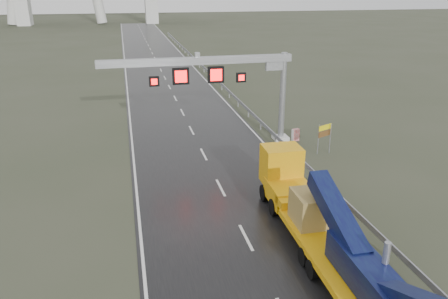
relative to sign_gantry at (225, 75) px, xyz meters
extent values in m
plane|color=#343A28|center=(-2.10, -17.99, -5.61)|extent=(400.00, 400.00, 0.00)
cube|color=black|center=(-2.10, 22.01, -5.60)|extent=(11.00, 200.00, 0.02)
cube|color=silver|center=(4.80, 0.01, -5.46)|extent=(1.20, 1.20, 0.30)
cylinder|color=gray|center=(4.80, 0.01, -2.01)|extent=(0.48, 0.48, 7.20)
cube|color=gray|center=(-2.10, 0.01, 1.19)|extent=(14.80, 0.55, 0.55)
cube|color=gray|center=(4.00, 0.01, 0.69)|extent=(1.40, 0.35, 0.90)
cube|color=gray|center=(-2.10, 0.01, 1.64)|extent=(0.35, 0.35, 0.35)
cube|color=black|center=(-3.40, -0.04, 0.09)|extent=(1.25, 0.25, 1.25)
cube|color=#FF0C0C|center=(-3.40, -0.18, 0.09)|extent=(0.90, 0.02, 0.90)
cube|color=black|center=(-0.70, -0.04, 0.09)|extent=(1.25, 0.25, 1.25)
cube|color=#FF0C0C|center=(-0.70, -0.18, 0.09)|extent=(0.90, 0.02, 0.90)
cube|color=black|center=(-5.40, -0.04, -0.21)|extent=(0.75, 0.25, 0.75)
cube|color=#FF0C0C|center=(-5.40, -0.18, -0.21)|extent=(0.54, 0.02, 0.54)
cube|color=black|center=(1.30, -0.04, -0.21)|extent=(0.75, 0.25, 0.75)
cube|color=#FF0C0C|center=(1.30, -0.18, -0.21)|extent=(0.54, 0.02, 0.54)
cube|color=#E9AA0C|center=(0.95, -19.58, -4.68)|extent=(2.72, 12.42, 0.31)
cube|color=#E9AA0C|center=(1.08, -13.04, -4.33)|extent=(2.32, 1.11, 0.44)
cube|color=#E9AA0C|center=(1.11, -11.62, -4.55)|extent=(2.35, 2.70, 1.06)
cube|color=#E9AA0C|center=(1.14, -10.03, -3.49)|extent=(2.24, 1.81, 2.30)
cube|color=black|center=(1.16, -9.13, -3.23)|extent=(2.03, 0.08, 1.06)
cube|color=#100F47|center=(0.93, -20.46, -3.85)|extent=(1.34, 5.33, 1.24)
cube|color=#100F47|center=(0.99, -17.37, -2.78)|extent=(0.98, 4.88, 2.26)
cylinder|color=gray|center=(1.46, -20.47, -3.05)|extent=(0.27, 0.27, 1.41)
cube|color=tan|center=(1.04, -14.98, -3.73)|extent=(1.98, 1.98, 1.59)
cylinder|color=black|center=(0.99, -17.37, -5.17)|extent=(2.58, 0.93, 0.88)
cylinder|color=black|center=(1.14, -10.21, -5.13)|extent=(2.40, 1.02, 0.97)
cylinder|color=gray|center=(6.41, -3.77, -4.45)|extent=(0.08, 0.08, 2.33)
cylinder|color=gray|center=(7.38, -3.77, -4.45)|extent=(0.08, 0.08, 2.33)
cube|color=yellow|center=(6.90, -3.77, -3.52)|extent=(1.26, 0.63, 0.39)
cube|color=brown|center=(6.90, -3.77, -4.01)|extent=(1.26, 0.63, 0.44)
cube|color=red|center=(5.90, -0.54, -5.11)|extent=(0.65, 0.44, 1.00)
camera|label=1|loc=(-7.49, -32.55, 6.52)|focal=35.00mm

